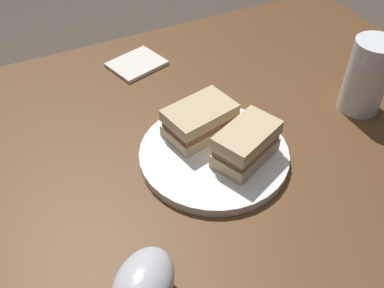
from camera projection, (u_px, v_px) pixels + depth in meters
The scene contains 13 objects.
dining_table at pixel (176, 264), 0.98m from camera, with size 1.30×0.83×0.71m, color brown.
plate at pixel (214, 154), 0.73m from camera, with size 0.25×0.25×0.02m, color white.
sandwich_half_left at pixel (246, 144), 0.69m from camera, with size 0.13×0.10×0.06m.
sandwich_half_right at pixel (200, 120), 0.74m from camera, with size 0.13×0.10×0.06m.
potato_wedge_front at pixel (240, 132), 0.75m from camera, with size 0.04×0.02×0.02m, color gold.
potato_wedge_middle at pixel (212, 119), 0.77m from camera, with size 0.04×0.02×0.02m, color gold.
potato_wedge_back at pixel (240, 140), 0.73m from camera, with size 0.05×0.02×0.02m, color #AD702D.
potato_wedge_left_edge at pixel (216, 123), 0.77m from camera, with size 0.05×0.02×0.02m, color #AD702D.
potato_wedge_right_edge at pixel (245, 127), 0.76m from camera, with size 0.05×0.02×0.02m, color #AD702D.
potato_wedge_stray at pixel (225, 129), 0.75m from camera, with size 0.04×0.02×0.02m, color #AD702D.
pint_glass at pixel (366, 80), 0.79m from camera, with size 0.08×0.08×0.14m.
gravy_boat at pixel (142, 287), 0.52m from camera, with size 0.13×0.13×0.07m.
napkin at pixel (137, 64), 0.94m from camera, with size 0.11×0.09×0.01m, color silver.
Camera 1 is at (0.20, 0.49, 1.23)m, focal length 40.23 mm.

